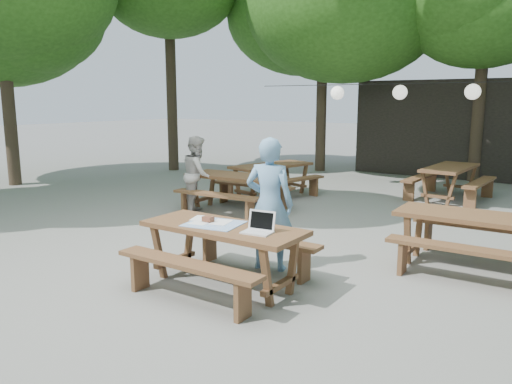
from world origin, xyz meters
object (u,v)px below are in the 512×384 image
at_px(woman, 270,204).
at_px(second_person, 198,174).
at_px(picnic_table_nw, 236,193).
at_px(main_picnic_table, 223,255).

xyz_separation_m(woman, second_person, (-3.06, 2.12, -0.12)).
height_order(picnic_table_nw, woman, woman).
bearing_deg(picnic_table_nw, woman, -48.79).
relative_size(main_picnic_table, second_person, 1.31).
distance_m(main_picnic_table, second_person, 4.19).
bearing_deg(picnic_table_nw, second_person, -148.96).
bearing_deg(main_picnic_table, woman, 82.00).
distance_m(main_picnic_table, woman, 0.98).
bearing_deg(second_person, main_picnic_table, -171.60).
bearing_deg(woman, second_person, -50.39).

